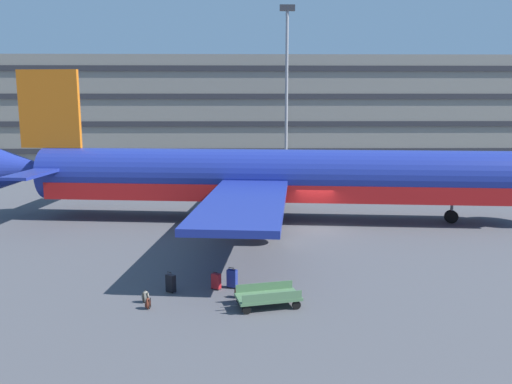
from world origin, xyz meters
The scene contains 11 objects.
ground_plane centered at (0.00, 0.00, 0.00)m, with size 600.00×600.00×0.00m, color #4C4C51.
terminal_structure centered at (0.00, 46.08, 7.25)m, with size 175.95×19.44×14.50m.
airliner centered at (-3.25, 2.61, 3.02)m, with size 39.23×31.77×10.60m.
light_mast_left centered at (0.26, 30.35, 11.46)m, with size 1.80×0.50×19.62m.
suitcase_black centered at (-7.95, -11.84, 0.43)m, with size 0.49×0.46×0.95m.
suitcase_purple centered at (-5.25, -11.34, 0.45)m, with size 0.51×0.41×0.98m.
suitcase_red centered at (-5.96, -11.52, 0.39)m, with size 0.47×0.41×0.83m.
backpack_laid_flat centered at (-8.62, -13.76, 0.24)m, with size 0.24×0.33×0.54m.
backpack_silver centered at (-8.85, -13.04, 0.25)m, with size 0.35×0.33×0.57m.
backpack_small centered at (-4.96, -12.56, 0.24)m, with size 0.41×0.37×0.54m.
baggage_cart centered at (-3.71, -13.59, 0.43)m, with size 3.37×1.85×0.82m.
Camera 1 is at (-4.56, -34.07, 8.34)m, focal length 36.78 mm.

